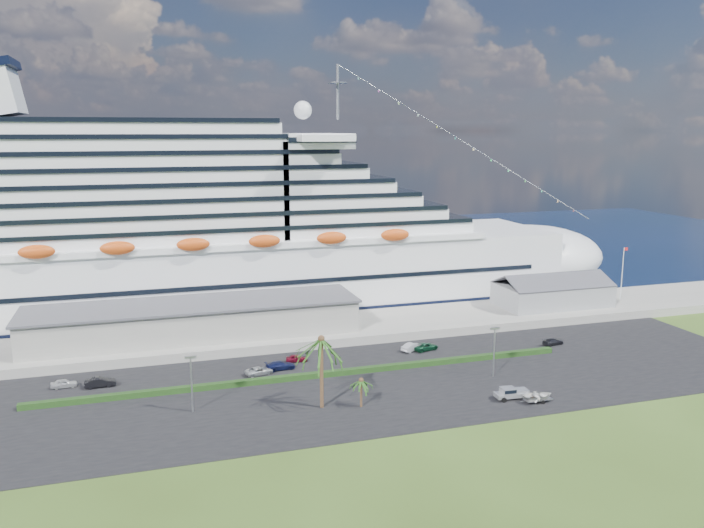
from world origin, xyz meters
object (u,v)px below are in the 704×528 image
object	(u,v)px
cruise_ship	(199,238)
boat_trailer	(538,396)
parked_car_3	(280,365)
pickup_truck	(511,393)

from	to	relation	value
cruise_ship	boat_trailer	xyz separation A→B (m)	(42.47, -67.75, -15.56)
cruise_ship	parked_car_3	world-z (taller)	cruise_ship
cruise_ship	pickup_truck	distance (m)	77.91
cruise_ship	boat_trailer	world-z (taller)	cruise_ship
cruise_ship	boat_trailer	bearing A→B (deg)	-57.92
parked_car_3	pickup_truck	bearing A→B (deg)	-133.26
cruise_ship	parked_car_3	xyz separation A→B (m)	(8.98, -42.46, -15.85)
cruise_ship	pickup_truck	bearing A→B (deg)	-58.97
boat_trailer	parked_car_3	bearing A→B (deg)	142.94
pickup_truck	cruise_ship	bearing A→B (deg)	121.03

